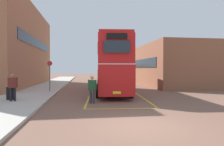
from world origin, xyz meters
The scene contains 11 objects.
ground_plane centered at (0.00, 14.40, 0.00)m, with size 135.60×135.60×0.00m, color brown.
sidewalk_left centered at (-6.50, 16.80, 0.07)m, with size 4.00×57.60×0.14m, color #B2ADA3.
brick_building_left centered at (-11.16, 18.92, 4.95)m, with size 6.18×19.43×9.90m.
depot_building_right centered at (9.85, 18.15, 2.63)m, with size 8.77×14.48×5.26m.
double_decker_bus centered at (0.40, 10.31, 2.51)m, with size 3.41×10.37×4.75m.
single_deck_bus centered at (2.53, 31.24, 1.64)m, with size 3.07×9.85×3.02m.
pedestrian_boarding centered at (-1.62, 5.08, 1.00)m, with size 0.54×0.42×1.72m.
pedestrian_waiting_near centered at (-6.55, 5.76, 1.14)m, with size 0.57×0.31×1.73m.
litter_bin centered at (-6.95, 6.48, 0.59)m, with size 0.52×0.52×0.90m.
bus_stop_sign centered at (-5.18, 10.95, 1.78)m, with size 0.44×0.08×2.74m.
bay_marking_yellow centered at (0.33, 8.40, 0.00)m, with size 5.18×12.54×0.01m.
Camera 1 is at (-2.13, -7.16, 2.16)m, focal length 31.30 mm.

